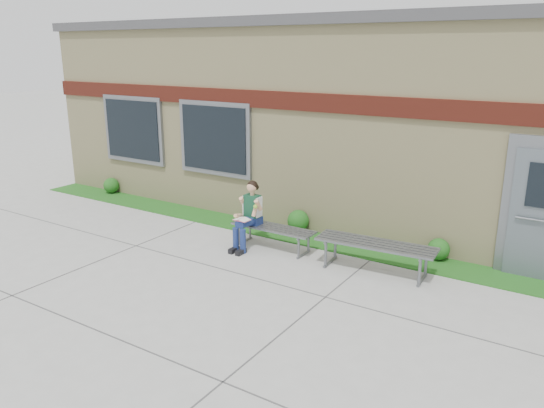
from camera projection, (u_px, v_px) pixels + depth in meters
The scene contains 9 objects.
ground at pixel (251, 294), 8.03m from camera, with size 80.00×80.00×0.00m, color #9E9E99.
grass_strip at pixel (329, 243), 10.13m from camera, with size 16.00×0.80×0.02m, color #154E16.
school_building at pixel (398, 115), 12.28m from camera, with size 16.20×6.22×4.20m.
bench_left at pixel (273, 232), 9.78m from camera, with size 1.62×0.45×0.42m.
bench_right at pixel (375, 249), 8.72m from camera, with size 2.01×0.69×0.51m.
girl at pixel (249, 214), 9.75m from camera, with size 0.45×0.75×1.26m.
shrub_west at pixel (111, 185), 13.56m from camera, with size 0.39×0.39×0.39m, color #154E16.
shrub_mid at pixel (298, 221), 10.69m from camera, with size 0.44×0.44×0.44m, color #154E16.
shrub_east at pixel (439, 249), 9.24m from camera, with size 0.38×0.38×0.38m, color #154E16.
Camera 1 is at (4.21, -6.00, 3.56)m, focal length 35.00 mm.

